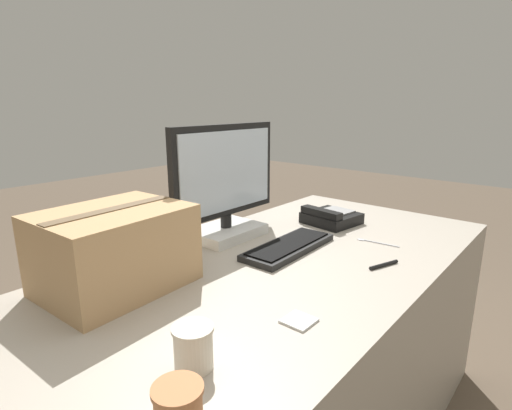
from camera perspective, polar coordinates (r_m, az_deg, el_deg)
name	(u,v)px	position (r m, az deg, el deg)	size (l,w,h in m)	color
office_desk	(281,355)	(1.57, 3.63, -20.63)	(1.80, 0.90, 0.75)	#A89E8E
monitor	(226,189)	(1.56, -4.35, 2.34)	(0.52, 0.20, 0.44)	white
keyboard	(289,246)	(1.47, 4.69, -5.91)	(0.41, 0.16, 0.03)	black
desk_phone	(330,217)	(1.80, 10.59, -1.72)	(0.23, 0.23, 0.08)	black
paper_cup_right	(193,347)	(0.86, -8.95, -19.40)	(0.09, 0.09, 0.09)	beige
spoon	(371,241)	(1.61, 16.16, -5.02)	(0.03, 0.16, 0.00)	silver
cardboard_box	(115,249)	(1.21, -19.53, -5.95)	(0.41, 0.33, 0.24)	tan
pen_marker	(384,265)	(1.39, 17.78, -8.13)	(0.12, 0.05, 0.01)	black
sticky_note_pad	(299,321)	(1.03, 6.13, -16.10)	(0.07, 0.07, 0.01)	silver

